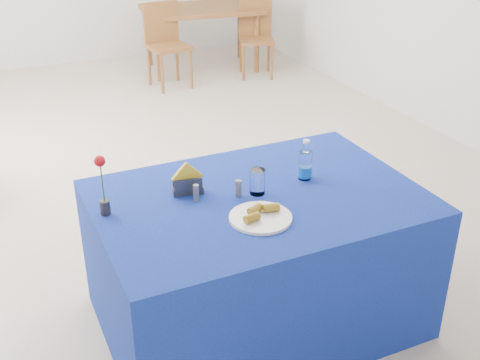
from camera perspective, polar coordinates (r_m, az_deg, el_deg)
name	(u,v)px	position (r m, az deg, el deg)	size (l,w,h in m)	color
floor	(177,165)	(5.07, -5.97, 1.41)	(7.00, 7.00, 0.00)	beige
plate	(260,218)	(2.77, 1.95, -3.59)	(0.29, 0.29, 0.01)	white
drinking_glass	(257,182)	(2.96, 1.66, -0.16)	(0.08, 0.08, 0.13)	white
salt_shaker	(196,193)	(2.91, -4.19, -1.22)	(0.03, 0.03, 0.09)	slate
pepper_shaker	(238,188)	(2.94, -0.16, -0.79)	(0.03, 0.03, 0.09)	#5C5C61
blue_table	(257,259)	(3.17, 1.65, -7.54)	(1.60, 1.10, 0.76)	navy
water_bottle	(305,166)	(3.12, 6.19, 1.35)	(0.07, 0.07, 0.21)	white
napkin_holder	(188,184)	(2.98, -4.99, -0.42)	(0.16, 0.08, 0.17)	#3B3C40
rose_vase	(103,186)	(2.81, -12.89, -0.56)	(0.05, 0.05, 0.30)	#222227
oak_table	(201,14)	(7.55, -3.73, 15.47)	(1.48, 1.06, 0.76)	brown
chair_bg_left	(165,39)	(6.96, -7.10, 13.15)	(0.46, 0.46, 0.93)	brown
chair_bg_right	(256,33)	(7.34, 1.52, 13.81)	(0.50, 0.50, 0.88)	brown
banana_pieces	(260,211)	(2.76, 1.88, -3.00)	(0.20, 0.12, 0.04)	yellow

